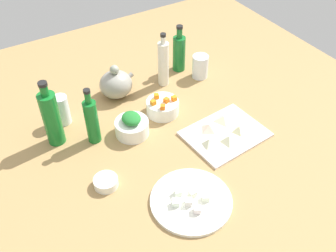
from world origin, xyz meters
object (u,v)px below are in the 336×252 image
object	(u,v)px
plate_tofu	(191,201)
bottle_0	(51,118)
drinking_glass_0	(200,66)
bowl_greens	(132,128)
bowl_carrots	(163,107)
bottle_2	(92,120)
bottle_3	(163,63)
bottle_1	(179,52)
teapot	(116,84)
drinking_glass_1	(62,110)
bowl_small_side	(106,182)
cutting_board	(225,134)

from	to	relation	value
plate_tofu	bottle_0	bearing A→B (deg)	118.92
drinking_glass_0	bowl_greens	bearing A→B (deg)	-157.53
bowl_carrots	bottle_2	distance (cm)	29.92
plate_tofu	bottle_3	distance (cm)	64.82
drinking_glass_0	bowl_carrots	bearing A→B (deg)	-153.98
bottle_1	bottle_2	bearing A→B (deg)	-155.60
bottle_3	bottle_2	bearing A→B (deg)	-156.52
teapot	drinking_glass_0	distance (cm)	38.07
bottle_2	drinking_glass_1	xyz separation A→B (cm)	(-6.15, 15.24, -3.42)
teapot	drinking_glass_0	world-z (taller)	teapot
bowl_greens	bottle_0	distance (cm)	28.82
bottle_0	bottle_3	distance (cm)	52.75
bottle_1	bottle_2	xyz separation A→B (cm)	(-51.23, -23.24, 0.65)
plate_tofu	bottle_2	bearing A→B (deg)	109.33
bowl_small_side	drinking_glass_1	size ratio (longest dim) A/B	0.67
bowl_carrots	bottle_2	bearing A→B (deg)	-179.33
bowl_carrots	bowl_small_side	distance (cm)	41.11
cutting_board	drinking_glass_0	bearing A→B (deg)	69.57
bowl_small_side	bottle_1	xyz separation A→B (cm)	(56.63, 45.09, 7.23)
bowl_carrots	bowl_small_side	world-z (taller)	bowl_carrots
bottle_1	bottle_3	world-z (taller)	bottle_3
drinking_glass_0	bottle_1	bearing A→B (deg)	116.45
bowl_small_side	bottle_0	bearing A→B (deg)	103.22
cutting_board	teapot	xyz separation A→B (cm)	(-23.96, 42.89, 5.34)
drinking_glass_1	bottle_0	bearing A→B (deg)	-124.38
bottle_1	drinking_glass_0	size ratio (longest dim) A/B	2.09
bowl_greens	drinking_glass_0	bearing A→B (deg)	22.47
teapot	bottle_1	world-z (taller)	bottle_1
bowl_small_side	drinking_glass_0	world-z (taller)	drinking_glass_0
bowl_greens	bottle_0	size ratio (longest dim) A/B	0.48
bowl_greens	teapot	bearing A→B (deg)	77.76
bottle_2	bottle_3	world-z (taller)	bottle_3
bowl_carrots	bottle_0	bearing A→B (deg)	171.39
bowl_greens	bottle_1	world-z (taller)	bottle_1
plate_tofu	bowl_greens	world-z (taller)	bowl_greens
bottle_2	drinking_glass_0	distance (cm)	57.84
bowl_carrots	bottle_1	world-z (taller)	bottle_1
plate_tofu	drinking_glass_1	bearing A→B (deg)	110.04
cutting_board	bowl_small_side	xyz separation A→B (cm)	(-47.94, 1.05, 1.02)
drinking_glass_1	bowl_carrots	bearing A→B (deg)	-22.87
cutting_board	bottle_1	distance (cm)	47.67
bowl_greens	drinking_glass_0	distance (cm)	46.32
plate_tofu	bottle_1	xyz separation A→B (cm)	(36.56, 65.07, 8.15)
plate_tofu	bottle_3	world-z (taller)	bottle_3
teapot	drinking_glass_0	bearing A→B (deg)	-9.86
plate_tofu	teapot	bearing A→B (deg)	86.38
cutting_board	teapot	bearing A→B (deg)	119.19
drinking_glass_0	drinking_glass_1	xyz separation A→B (cm)	(-62.24, 1.77, 0.83)
teapot	bottle_0	xyz separation A→B (cm)	(-30.66, -13.40, 5.35)
bowl_small_side	cutting_board	bearing A→B (deg)	-1.26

